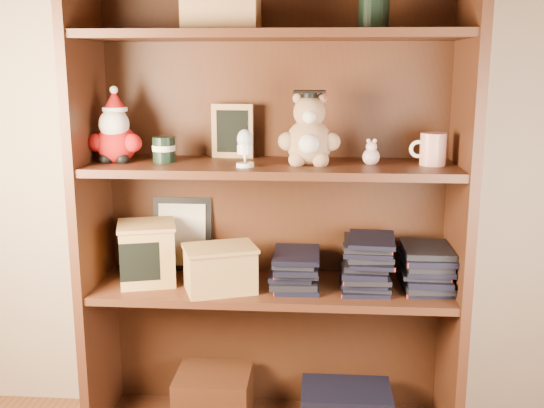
{
  "coord_description": "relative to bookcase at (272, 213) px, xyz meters",
  "views": [
    {
      "loc": [
        0.36,
        -0.65,
        1.25
      ],
      "look_at": [
        0.21,
        1.3,
        0.82
      ],
      "focal_mm": 42.0,
      "sensor_mm": 36.0,
      "label": 1
    }
  ],
  "objects": [
    {
      "name": "treats_box",
      "position": [
        -0.41,
        -0.05,
        -0.13
      ],
      "size": [
        0.22,
        0.22,
        0.2
      ],
      "color": "#B18548",
      "rests_on": "shelf_lower"
    },
    {
      "name": "pencils_box",
      "position": [
        -0.16,
        -0.12,
        -0.15
      ],
      "size": [
        0.26,
        0.22,
        0.15
      ],
      "color": "#B18548",
      "rests_on": "shelf_lower"
    },
    {
      "name": "chalkboard_plaque",
      "position": [
        -0.14,
        0.06,
        0.26
      ],
      "size": [
        0.14,
        0.08,
        0.18
      ],
      "color": "#9E7547",
      "rests_on": "shelf_upper"
    },
    {
      "name": "shelf_lower",
      "position": [
        0.0,
        -0.05,
        -0.24
      ],
      "size": [
        1.14,
        0.33,
        0.02
      ],
      "color": "#442213",
      "rests_on": "ground"
    },
    {
      "name": "book_stack_mid",
      "position": [
        0.31,
        -0.05,
        -0.14
      ],
      "size": [
        0.14,
        0.2,
        0.18
      ],
      "color": "black",
      "rests_on": "shelf_lower"
    },
    {
      "name": "santa_plush",
      "position": [
        -0.49,
        -0.06,
        0.26
      ],
      "size": [
        0.17,
        0.13,
        0.25
      ],
      "color": "#A50F0F",
      "rests_on": "shelf_upper"
    },
    {
      "name": "book_stack_left",
      "position": [
        0.08,
        -0.05,
        -0.17
      ],
      "size": [
        0.14,
        0.2,
        0.11
      ],
      "color": "black",
      "rests_on": "shelf_lower"
    },
    {
      "name": "shelf_upper",
      "position": [
        0.0,
        -0.05,
        0.16
      ],
      "size": [
        1.14,
        0.33,
        0.02
      ],
      "color": "#442213",
      "rests_on": "ground"
    },
    {
      "name": "book_stack_right",
      "position": [
        0.49,
        -0.05,
        -0.16
      ],
      "size": [
        0.14,
        0.2,
        0.13
      ],
      "color": "black",
      "rests_on": "shelf_lower"
    },
    {
      "name": "pink_figurine",
      "position": [
        0.31,
        -0.05,
        0.2
      ],
      "size": [
        0.05,
        0.05,
        0.08
      ],
      "color": "#D1A3A1",
      "rests_on": "shelf_upper"
    },
    {
      "name": "certificate_frame",
      "position": [
        -0.32,
        0.09,
        -0.1
      ],
      "size": [
        0.2,
        0.05,
        0.25
      ],
      "color": "black",
      "rests_on": "shelf_lower"
    },
    {
      "name": "egg_cup",
      "position": [
        -0.07,
        -0.13,
        0.23
      ],
      "size": [
        0.05,
        0.05,
        0.11
      ],
      "color": "white",
      "rests_on": "shelf_upper"
    },
    {
      "name": "bookcase",
      "position": [
        0.0,
        0.0,
        0.0
      ],
      "size": [
        1.2,
        0.35,
        1.6
      ],
      "color": "#442213",
      "rests_on": "ground"
    },
    {
      "name": "teachers_tin",
      "position": [
        -0.34,
        -0.05,
        0.21
      ],
      "size": [
        0.07,
        0.07,
        0.08
      ],
      "color": "black",
      "rests_on": "shelf_upper"
    },
    {
      "name": "grad_teddy_bear",
      "position": [
        0.12,
        -0.06,
        0.26
      ],
      "size": [
        0.19,
        0.16,
        0.23
      ],
      "color": "#A37A56",
      "rests_on": "shelf_upper"
    },
    {
      "name": "teacher_mug",
      "position": [
        0.49,
        -0.05,
        0.22
      ],
      "size": [
        0.11,
        0.08,
        0.1
      ],
      "color": "silver",
      "rests_on": "shelf_upper"
    }
  ]
}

